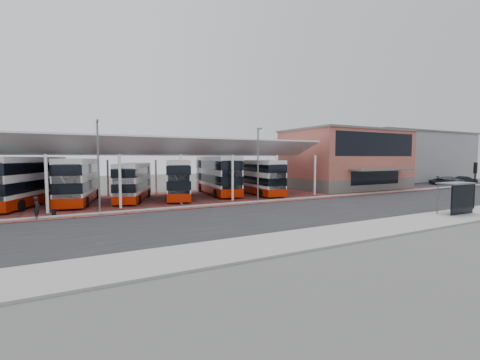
{
  "coord_description": "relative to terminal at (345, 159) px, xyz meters",
  "views": [
    {
      "loc": [
        -16.17,
        -23.71,
        4.89
      ],
      "look_at": [
        0.03,
        6.77,
        2.48
      ],
      "focal_mm": 24.0,
      "sensor_mm": 36.0,
      "label": 1
    }
  ],
  "objects": [
    {
      "name": "ground",
      "position": [
        -23.0,
        -13.92,
        -4.66
      ],
      "size": [
        140.0,
        140.0,
        0.0
      ],
      "primitive_type": "plane",
      "color": "#474945"
    },
    {
      "name": "road",
      "position": [
        -23.0,
        -14.92,
        -4.65
      ],
      "size": [
        120.0,
        14.0,
        0.02
      ],
      "primitive_type": "cube",
      "color": "black",
      "rests_on": "ground"
    },
    {
      "name": "forecourt",
      "position": [
        -21.0,
        -0.92,
        -4.63
      ],
      "size": [
        72.0,
        16.0,
        0.06
      ],
      "primitive_type": "cube",
      "color": "brown",
      "rests_on": "ground"
    },
    {
      "name": "sidewalk",
      "position": [
        -23.0,
        -22.92,
        -4.59
      ],
      "size": [
        120.0,
        4.0,
        0.14
      ],
      "primitive_type": "cube",
      "color": "gray",
      "rests_on": "ground"
    },
    {
      "name": "north_kerb",
      "position": [
        -23.0,
        -7.72,
        -4.59
      ],
      "size": [
        120.0,
        0.8,
        0.14
      ],
      "primitive_type": "cube",
      "color": "gray",
      "rests_on": "ground"
    },
    {
      "name": "carpark_surface",
      "position": [
        21.0,
        -3.92,
        -4.62
      ],
      "size": [
        22.0,
        10.0,
        0.08
      ],
      "primitive_type": "cube",
      "color": "black",
      "rests_on": "ground"
    },
    {
      "name": "yellow_line_near",
      "position": [
        -23.0,
        -20.92,
        -4.63
      ],
      "size": [
        120.0,
        0.12,
        0.01
      ],
      "primitive_type": "cube",
      "color": "gold",
      "rests_on": "road"
    },
    {
      "name": "yellow_line_far",
      "position": [
        -23.0,
        -20.62,
        -4.63
      ],
      "size": [
        120.0,
        0.12,
        0.01
      ],
      "primitive_type": "cube",
      "color": "gold",
      "rests_on": "road"
    },
    {
      "name": "canopy",
      "position": [
        -29.0,
        0.01,
        1.14
      ],
      "size": [
        37.0,
        11.63,
        7.07
      ],
      "color": "white",
      "rests_on": "ground"
    },
    {
      "name": "terminal",
      "position": [
        0.0,
        0.0,
        0.0
      ],
      "size": [
        18.4,
        14.4,
        9.25
      ],
      "color": "#5C5A57",
      "rests_on": "ground"
    },
    {
      "name": "warehouse",
      "position": [
        25.0,
        10.08,
        0.5
      ],
      "size": [
        30.5,
        20.5,
        10.25
      ],
      "color": "gray",
      "rests_on": "ground"
    },
    {
      "name": "lamp_west",
      "position": [
        -37.0,
        -7.65,
        -0.3
      ],
      "size": [
        0.16,
        0.9,
        8.07
      ],
      "color": "slate",
      "rests_on": "ground"
    },
    {
      "name": "lamp_east",
      "position": [
        -21.0,
        -7.65,
        -0.3
      ],
      "size": [
        0.16,
        0.9,
        8.07
      ],
      "color": "slate",
      "rests_on": "ground"
    },
    {
      "name": "bus_0",
      "position": [
        -43.05,
        0.83,
        -2.15
      ],
      "size": [
        6.98,
        12.12,
        4.93
      ],
      "rotation": [
        0.0,
        0.0,
        -0.38
      ],
      "color": "silver",
      "rests_on": "forecourt"
    },
    {
      "name": "bus_1",
      "position": [
        -38.39,
        0.51,
        -2.25
      ],
      "size": [
        4.84,
        11.78,
        4.73
      ],
      "rotation": [
        0.0,
        0.0,
        -0.2
      ],
      "color": "silver",
      "rests_on": "forecourt"
    },
    {
      "name": "bus_2",
      "position": [
        -32.85,
        -0.02,
        -2.51
      ],
      "size": [
        5.76,
        10.35,
        4.2
      ],
      "rotation": [
        0.0,
        0.0,
        -0.36
      ],
      "color": "silver",
      "rests_on": "forecourt"
    },
    {
      "name": "bus_3",
      "position": [
        -27.78,
        -0.46,
        -2.36
      ],
      "size": [
        5.52,
        11.21,
        4.51
      ],
      "rotation": [
        0.0,
        0.0,
        -0.29
      ],
      "color": "silver",
      "rests_on": "forecourt"
    },
    {
      "name": "bus_4",
      "position": [
        -21.98,
        1.15,
        -2.12
      ],
      "size": [
        4.26,
        12.38,
        5.0
      ],
      "rotation": [
        0.0,
        0.0,
        -0.12
      ],
      "color": "silver",
      "rests_on": "forecourt"
    },
    {
      "name": "bus_5",
      "position": [
        -17.13,
        -1.2,
        -2.36
      ],
      "size": [
        3.52,
        11.11,
        4.5
      ],
      "rotation": [
        0.0,
        0.0,
        -0.09
      ],
      "color": "silver",
      "rests_on": "forecourt"
    },
    {
      "name": "pedestrian",
      "position": [
        -41.58,
        -7.92,
        -3.72
      ],
      "size": [
        0.52,
        0.7,
        1.76
      ],
      "primitive_type": "imported",
      "rotation": [
        0.0,
        0.0,
        1.41
      ],
      "color": "black",
      "rests_on": "forecourt"
    },
    {
      "name": "suitcase",
      "position": [
        -40.47,
        -7.15,
        -4.32
      ],
      "size": [
        0.33,
        0.23,
        0.56
      ],
      "primitive_type": "cube",
      "color": "black",
      "rests_on": "forecourt"
    },
    {
      "name": "carpark_car_a",
      "position": [
        18.84,
        -4.32,
        -3.97
      ],
      "size": [
        3.68,
        3.37,
        1.22
      ],
      "primitive_type": "imported",
      "rotation": [
        0.0,
        0.0,
        0.89
      ],
      "color": "black",
      "rests_on": "carpark_surface"
    },
    {
      "name": "carpark_car_b",
      "position": [
        23.23,
        -3.62,
        -3.92
      ],
      "size": [
        3.25,
        4.89,
        1.32
      ],
      "primitive_type": "imported",
      "rotation": [
        0.0,
        0.0,
        0.34
      ],
      "color": "#45484D",
      "rests_on": "carpark_surface"
    },
    {
      "name": "carpark_car_c",
      "position": [
        26.28,
        -4.51,
        -3.92
      ],
      "size": [
        4.21,
        3.05,
        1.32
      ],
      "primitive_type": "imported",
      "rotation": [
        0.0,
        0.0,
        1.1
      ],
      "color": "black",
      "rests_on": "carpark_surface"
    },
    {
      "name": "bus_shelter",
      "position": [
        -9.85,
        -22.5,
        -2.88
      ],
      "size": [
        3.33,
        1.6,
        2.63
      ],
      "rotation": [
        0.0,
        0.0,
        -0.03
      ],
      "color": "black",
      "rests_on": "sidewalk"
    },
    {
      "name": "traffic_signal_west",
      "position": [
        -5.98,
        -21.68,
        -1.65
      ],
      "size": [
        0.3,
        0.25,
        4.31
      ],
      "rotation": [
        0.0,
        0.0,
        0.08
      ],
      "color": "black",
      "rests_on": "sidewalk"
    }
  ]
}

